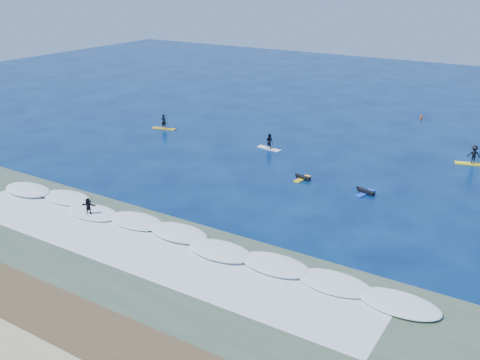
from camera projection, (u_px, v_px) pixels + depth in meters
The scene contains 12 objects.
ground at pixel (239, 189), 46.60m from camera, with size 160.00×160.00×0.00m, color #031540.
wet_sand_strip at pixel (33, 314), 29.63m from camera, with size 90.00×5.00×0.08m, color #4C3B23.
shallow_water at pixel (127, 257), 35.55m from camera, with size 90.00×13.00×0.01m, color #3C513F.
breaking_wave at pixel (166, 233), 38.71m from camera, with size 40.00×6.00×0.30m, color white.
whitewater at pixel (138, 250), 36.34m from camera, with size 34.00×5.00×0.02m, color silver.
sup_paddler_left at pixel (164, 124), 64.01m from camera, with size 3.07×1.45×2.09m.
sup_paddler_center at pixel (269, 142), 56.78m from camera, with size 2.85×1.10×1.95m.
sup_paddler_right at pixel (474, 156), 52.18m from camera, with size 3.34×1.71×2.27m.
prone_paddler_near at pixel (302, 178), 48.68m from camera, with size 1.65×2.12×0.43m.
prone_paddler_far at pixel (365, 192), 45.54m from camera, with size 1.78×2.32×0.47m.
wave_surfer at pixel (88, 207), 41.00m from camera, with size 2.03×1.23×1.43m.
marker_buoy at pixel (421, 117), 68.39m from camera, with size 0.28×0.28×0.66m.
Camera 1 is at (22.93, -36.49, 17.73)m, focal length 40.00 mm.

